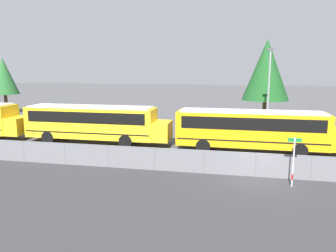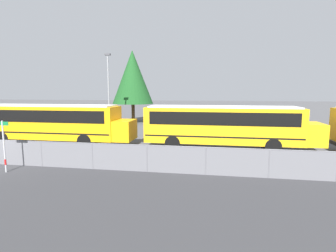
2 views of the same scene
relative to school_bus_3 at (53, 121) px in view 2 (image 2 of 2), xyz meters
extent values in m
cylinder|color=slate|center=(2.90, -5.71, -1.18)|extent=(0.07, 0.07, 1.43)
cylinder|color=slate|center=(5.94, -5.71, -1.18)|extent=(0.07, 0.07, 1.43)
cylinder|color=slate|center=(8.97, -5.71, -1.18)|extent=(0.07, 0.07, 1.43)
cylinder|color=slate|center=(12.01, -5.71, -1.18)|extent=(0.07, 0.07, 1.43)
cylinder|color=slate|center=(15.04, -5.71, -1.18)|extent=(0.07, 0.07, 1.43)
cube|color=#EDA80F|center=(-0.27, 0.00, -0.09)|extent=(10.91, 2.40, 2.50)
cube|color=black|center=(-0.27, 0.00, 0.45)|extent=(10.03, 2.44, 0.90)
cube|color=black|center=(-0.27, 0.00, -0.79)|extent=(10.69, 2.43, 0.10)
cube|color=#EDA80F|center=(5.84, 0.00, -0.59)|extent=(1.31, 2.21, 1.50)
cube|color=silver|center=(-0.27, 0.00, 1.20)|extent=(10.36, 2.16, 0.10)
cylinder|color=black|center=(3.11, 1.08, -1.34)|extent=(1.09, 0.28, 1.09)
cylinder|color=black|center=(3.11, -1.08, -1.34)|extent=(1.09, 0.28, 1.09)
cylinder|color=black|center=(-3.65, 1.08, -1.34)|extent=(1.09, 0.28, 1.09)
cylinder|color=black|center=(-3.65, -1.08, -1.34)|extent=(1.09, 0.28, 1.09)
cube|color=yellow|center=(12.95, 0.40, -0.09)|extent=(10.91, 2.40, 2.50)
cube|color=black|center=(12.95, 0.40, 0.45)|extent=(10.03, 2.44, 0.90)
cube|color=black|center=(12.95, 0.40, -0.79)|extent=(10.69, 2.43, 0.10)
cube|color=yellow|center=(19.06, 0.40, -0.59)|extent=(1.31, 2.21, 1.50)
cube|color=black|center=(7.45, 0.40, -1.19)|extent=(0.12, 2.40, 0.24)
cube|color=silver|center=(12.95, 0.40, 1.20)|extent=(10.36, 2.16, 0.10)
cylinder|color=black|center=(16.34, 1.48, -1.34)|extent=(1.09, 0.28, 1.09)
cylinder|color=black|center=(16.34, -0.68, -1.34)|extent=(1.09, 0.28, 1.09)
cylinder|color=black|center=(9.57, 1.48, -1.34)|extent=(1.09, 0.28, 1.09)
cylinder|color=black|center=(9.57, -0.68, -1.34)|extent=(1.09, 0.28, 1.09)
cube|color=black|center=(20.53, 0.41, -1.19)|extent=(0.12, 2.40, 0.24)
cylinder|color=#B7B7BC|center=(1.71, -6.98, -0.53)|extent=(0.08, 0.08, 2.72)
cylinder|color=red|center=(1.71, -6.98, -1.34)|extent=(0.09, 0.09, 0.30)
cube|color=#147238|center=(1.71, -6.98, 0.68)|extent=(0.70, 0.02, 0.20)
cylinder|color=gray|center=(1.59, 7.53, 2.00)|extent=(0.16, 0.16, 7.77)
cube|color=#47474C|center=(1.59, 7.53, 6.03)|extent=(0.60, 0.24, 0.20)
cylinder|color=#51381E|center=(1.91, 15.04, -0.63)|extent=(0.44, 0.44, 2.53)
cone|color=#194C1E|center=(1.91, 15.04, 4.11)|extent=(5.35, 5.35, 6.95)
camera|label=1|loc=(-1.38, -24.68, 4.45)|focal=35.00mm
camera|label=2|loc=(12.23, -18.66, 2.34)|focal=28.00mm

